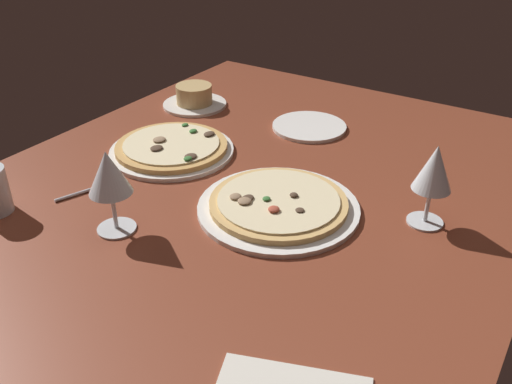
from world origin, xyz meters
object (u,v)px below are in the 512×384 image
(wine_glass_near, at_px, (109,175))
(ramekin_on_saucer, at_px, (194,98))
(side_plate, at_px, (309,127))
(spoon, at_px, (94,188))
(wine_glass_far, at_px, (434,171))
(pizza_side, at_px, (172,148))
(pizza_main, at_px, (278,205))

(wine_glass_near, bearing_deg, ramekin_on_saucer, 24.86)
(side_plate, relative_size, spoon, 1.68)
(ramekin_on_saucer, height_order, wine_glass_far, wine_glass_far)
(pizza_side, distance_m, side_plate, 0.36)
(wine_glass_far, height_order, wine_glass_near, same)
(pizza_side, relative_size, wine_glass_far, 1.81)
(pizza_main, relative_size, wine_glass_near, 1.98)
(pizza_side, height_order, side_plate, pizza_side)
(pizza_side, bearing_deg, wine_glass_near, -158.01)
(ramekin_on_saucer, bearing_deg, wine_glass_near, -155.14)
(pizza_side, relative_size, spoon, 2.57)
(pizza_main, height_order, wine_glass_far, wine_glass_far)
(side_plate, bearing_deg, wine_glass_far, -124.46)
(pizza_main, distance_m, spoon, 0.39)
(ramekin_on_saucer, height_order, spoon, ramekin_on_saucer)
(wine_glass_near, height_order, side_plate, wine_glass_near)
(wine_glass_near, bearing_deg, spoon, 61.48)
(pizza_side, distance_m, ramekin_on_saucer, 0.30)
(wine_glass_far, height_order, side_plate, wine_glass_far)
(ramekin_on_saucer, relative_size, wine_glass_near, 1.10)
(side_plate, bearing_deg, pizza_side, 145.75)
(pizza_main, bearing_deg, pizza_side, 76.67)
(pizza_main, distance_m, ramekin_on_saucer, 0.59)
(side_plate, xyz_separation_m, spoon, (-0.52, 0.23, 0.00))
(pizza_side, xyz_separation_m, spoon, (-0.22, 0.02, -0.01))
(pizza_main, relative_size, side_plate, 1.68)
(pizza_main, xyz_separation_m, pizza_side, (0.08, 0.34, 0.00))
(side_plate, bearing_deg, pizza_main, -160.55)
(pizza_main, relative_size, pizza_side, 1.09)
(spoon, bearing_deg, pizza_side, -6.10)
(wine_glass_near, relative_size, side_plate, 0.85)
(pizza_side, bearing_deg, ramekin_on_saucer, 27.99)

